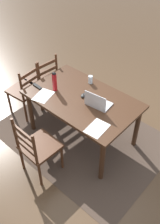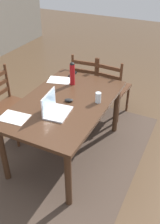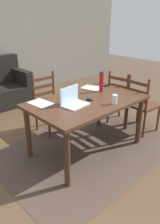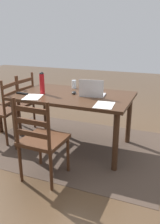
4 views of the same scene
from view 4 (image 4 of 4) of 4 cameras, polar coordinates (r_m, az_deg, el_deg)
name	(u,v)px [view 4 (image 4 of 4)]	position (r m, az deg, el deg)	size (l,w,h in m)	color
ground_plane	(74,145)	(3.37, -1.45, -8.24)	(14.00, 14.00, 0.00)	brown
area_rug	(74,145)	(3.37, -1.45, -8.20)	(2.47, 1.81, 0.01)	#47382D
dining_table	(74,101)	(3.12, -1.55, 2.72)	(1.54, 0.96, 0.76)	#422819
chair_right_far	(3,110)	(3.58, -18.52, 0.44)	(0.48, 0.48, 0.95)	#4C2B19
chair_right_near	(19,103)	(3.86, -14.96, 2.08)	(0.47, 0.47, 0.95)	#4C2B19
chair_far_head	(42,140)	(2.49, -9.45, -6.91)	(0.45, 0.45, 0.95)	#4C2B19
laptop	(92,92)	(3.00, 2.99, 5.02)	(0.34, 0.26, 0.23)	silver
water_bottle	(42,82)	(3.15, -9.40, 7.23)	(0.06, 0.06, 0.30)	#A81419
drinking_glass	(74,84)	(3.45, -1.52, 6.90)	(0.07, 0.07, 0.12)	silver
computer_mouse	(74,92)	(3.13, -1.53, 4.86)	(0.06, 0.10, 0.03)	black
tv_remote	(22,93)	(3.21, -14.14, 4.51)	(0.04, 0.17, 0.02)	black
paper_stack_left	(33,97)	(3.02, -11.61, 3.67)	(0.21, 0.30, 0.00)	white
paper_stack_right	(104,105)	(2.64, 6.04, 1.73)	(0.21, 0.30, 0.00)	white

